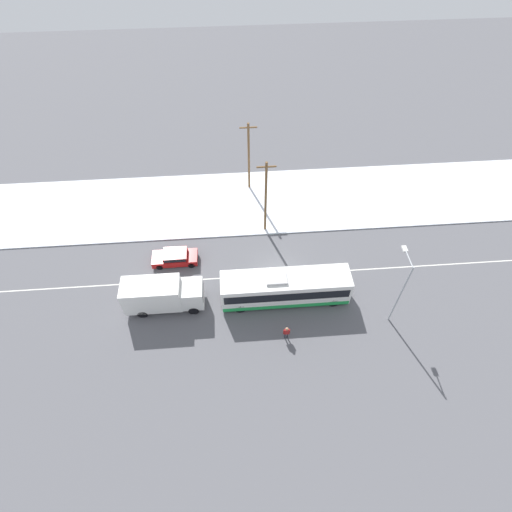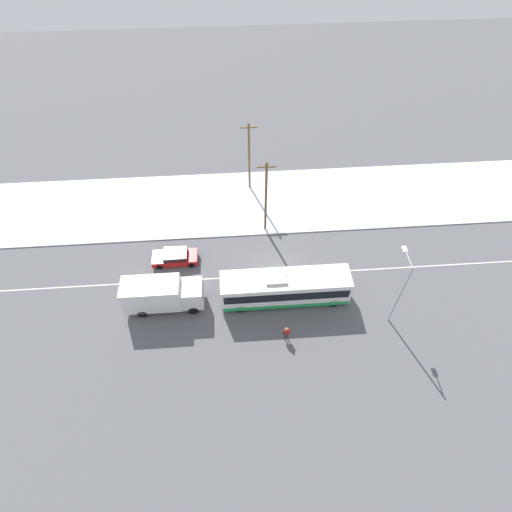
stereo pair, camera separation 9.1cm
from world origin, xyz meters
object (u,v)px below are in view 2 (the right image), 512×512
at_px(city_bus, 285,288).
at_px(utility_pole_roadside, 266,197).
at_px(sedan_car, 175,257).
at_px(streetlamp, 401,285).
at_px(box_truck, 161,294).
at_px(pedestrian_at_stop, 286,332).
at_px(utility_pole_snowlot, 249,156).

relative_size(city_bus, utility_pole_roadside, 1.32).
relative_size(sedan_car, streetlamp, 0.59).
relative_size(city_bus, sedan_car, 2.61).
bearing_deg(box_truck, city_bus, 0.02).
bearing_deg(pedestrian_at_stop, city_bus, 85.05).
bearing_deg(box_truck, utility_pole_roadside, 41.57).
bearing_deg(city_bus, sedan_car, 153.49).
height_order(utility_pole_roadside, utility_pole_snowlot, utility_pole_roadside).
xyz_separation_m(sedan_car, pedestrian_at_stop, (9.68, -9.04, 0.25)).
distance_m(utility_pole_roadside, utility_pole_snowlot, 6.85).
bearing_deg(utility_pole_roadside, pedestrian_at_stop, -87.18).
distance_m(city_bus, utility_pole_roadside, 9.23).
bearing_deg(streetlamp, utility_pole_roadside, 131.16).
distance_m(box_truck, streetlamp, 19.97).
relative_size(box_truck, utility_pole_snowlot, 0.82).
xyz_separation_m(city_bus, pedestrian_at_stop, (-0.35, -4.04, -0.58)).
xyz_separation_m(streetlamp, utility_pole_roadside, (-9.79, 11.19, -0.15)).
xyz_separation_m(utility_pole_roadside, utility_pole_snowlot, (-1.20, 6.74, -0.12)).
distance_m(sedan_car, streetlamp, 20.65).
xyz_separation_m(city_bus, utility_pole_roadside, (-0.98, 8.70, 2.92)).
relative_size(pedestrian_at_stop, utility_pole_roadside, 0.19).
bearing_deg(utility_pole_snowlot, city_bus, -81.98).
bearing_deg(utility_pole_snowlot, box_truck, -119.15).
height_order(streetlamp, utility_pole_roadside, utility_pole_roadside).
distance_m(city_bus, utility_pole_snowlot, 15.85).
bearing_deg(utility_pole_snowlot, pedestrian_at_stop, -84.64).
xyz_separation_m(box_truck, utility_pole_snowlot, (8.61, 15.45, 2.61)).
xyz_separation_m(pedestrian_at_stop, utility_pole_roadside, (-0.63, 12.74, 3.50)).
height_order(sedan_car, utility_pole_snowlot, utility_pole_snowlot).
height_order(box_truck, streetlamp, streetlamp).
distance_m(city_bus, box_truck, 10.79).
bearing_deg(utility_pole_roadside, box_truck, -138.43).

